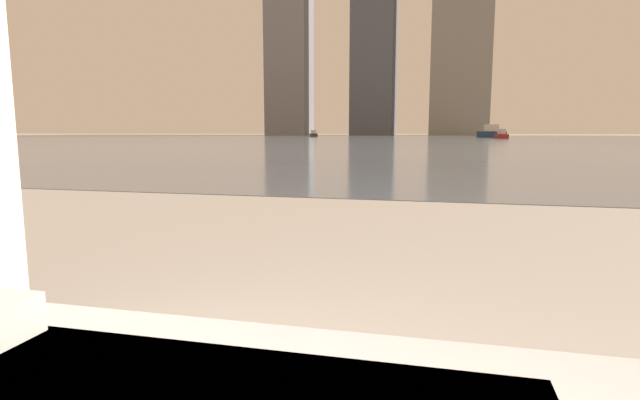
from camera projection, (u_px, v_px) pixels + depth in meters
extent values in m
cube|color=slate|center=(436.00, 139.00, 59.86)|extent=(180.00, 110.00, 0.01)
cube|color=#2D2D33|center=(313.00, 135.00, 84.54)|extent=(2.08, 3.15, 0.52)
cube|color=silver|center=(313.00, 132.00, 84.46)|extent=(1.11, 1.32, 0.60)
cube|color=maroon|center=(501.00, 136.00, 63.41)|extent=(1.44, 3.32, 0.56)
cube|color=silver|center=(502.00, 131.00, 63.33)|extent=(0.93, 1.29, 0.65)
cube|color=navy|center=(491.00, 134.00, 73.03)|extent=(3.87, 5.32, 0.89)
cube|color=silver|center=(492.00, 128.00, 72.89)|extent=(2.00, 2.28, 1.02)
cube|color=#4C515B|center=(375.00, 27.00, 113.90)|extent=(9.43, 12.27, 49.10)
cube|color=gray|center=(461.00, 27.00, 109.55)|extent=(12.58, 13.13, 47.43)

